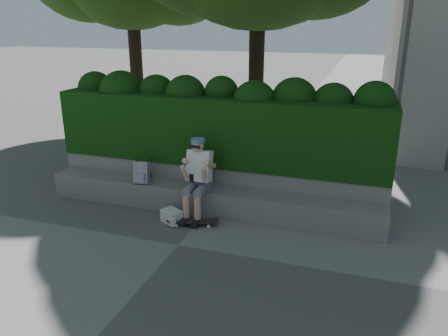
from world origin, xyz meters
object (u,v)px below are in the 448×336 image
(person, at_px, (198,175))
(backpack_plaid, at_px, (142,172))
(skateboard, at_px, (193,221))
(backpack_ground, at_px, (172,216))

(person, height_order, backpack_plaid, person)
(person, relative_size, skateboard, 1.78)
(backpack_plaid, bearing_deg, skateboard, -30.56)
(person, bearing_deg, backpack_ground, -132.57)
(skateboard, bearing_deg, backpack_ground, 164.01)
(backpack_ground, bearing_deg, skateboard, 30.02)
(backpack_plaid, height_order, backpack_ground, backpack_plaid)
(person, xyz_separation_m, backpack_ground, (-0.34, -0.37, -0.64))
(backpack_plaid, relative_size, backpack_ground, 1.16)
(person, height_order, skateboard, person)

